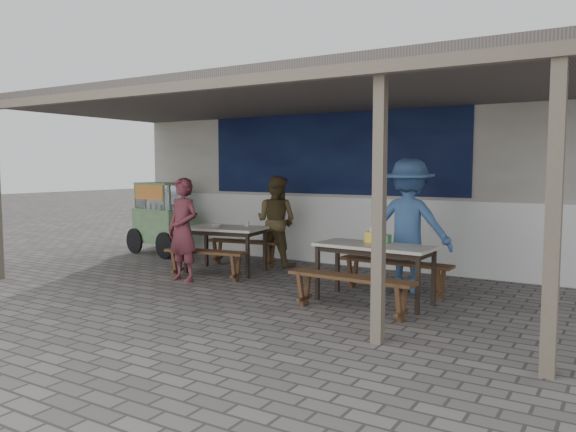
% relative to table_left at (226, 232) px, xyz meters
% --- Properties ---
extents(ground, '(60.00, 60.00, 0.00)m').
position_rel_table_left_xyz_m(ground, '(1.25, -1.31, -0.67)').
color(ground, '#655F5C').
rests_on(ground, ground).
extents(back_wall, '(9.00, 1.28, 3.50)m').
position_rel_table_left_xyz_m(back_wall, '(1.24, 2.27, 1.05)').
color(back_wall, beige).
rests_on(back_wall, ground).
extents(warung_roof, '(9.00, 4.21, 2.81)m').
position_rel_table_left_xyz_m(warung_roof, '(1.26, -0.41, 2.04)').
color(warung_roof, '#59504C').
rests_on(warung_roof, ground).
extents(table_left, '(1.35, 0.95, 0.75)m').
position_rel_table_left_xyz_m(table_left, '(0.00, 0.00, 0.00)').
color(table_left, beige).
rests_on(table_left, ground).
extents(bench_left_street, '(1.37, 0.49, 0.45)m').
position_rel_table_left_xyz_m(bench_left_street, '(0.10, -0.64, -0.34)').
color(bench_left_street, brown).
rests_on(bench_left_street, ground).
extents(bench_left_wall, '(1.37, 0.49, 0.45)m').
position_rel_table_left_xyz_m(bench_left_wall, '(-0.10, 0.64, -0.34)').
color(bench_left_wall, brown).
rests_on(bench_left_wall, ground).
extents(table_right, '(1.53, 0.73, 0.75)m').
position_rel_table_left_xyz_m(table_right, '(2.91, -0.67, 0.00)').
color(table_right, beige).
rests_on(table_right, ground).
extents(bench_right_street, '(1.61, 0.36, 0.45)m').
position_rel_table_left_xyz_m(bench_right_street, '(2.88, -1.32, -0.33)').
color(bench_right_street, brown).
rests_on(bench_right_street, ground).
extents(bench_right_wall, '(1.61, 0.36, 0.45)m').
position_rel_table_left_xyz_m(bench_right_wall, '(2.95, -0.02, -0.33)').
color(bench_right_wall, brown).
rests_on(bench_right_wall, ground).
extents(vendor_cart, '(1.84, 0.92, 1.43)m').
position_rel_table_left_xyz_m(vendor_cart, '(-2.26, 0.87, 0.10)').
color(vendor_cart, '#7AA66E').
rests_on(vendor_cart, ground).
extents(patron_street_side, '(0.61, 0.44, 1.57)m').
position_rel_table_left_xyz_m(patron_street_side, '(-0.10, -0.92, 0.12)').
color(patron_street_side, brown).
rests_on(patron_street_side, ground).
extents(patron_wall_side, '(0.78, 0.62, 1.58)m').
position_rel_table_left_xyz_m(patron_wall_side, '(0.39, 0.93, 0.12)').
color(patron_wall_side, brown).
rests_on(patron_wall_side, ground).
extents(patron_right_table, '(1.26, 0.80, 1.85)m').
position_rel_table_left_xyz_m(patron_right_table, '(3.06, 0.19, 0.26)').
color(patron_right_table, '#3D629A').
rests_on(patron_right_table, ground).
extents(tissue_box, '(0.14, 0.14, 0.13)m').
position_rel_table_left_xyz_m(tissue_box, '(2.78, -0.47, 0.15)').
color(tissue_box, yellow).
rests_on(tissue_box, table_right).
extents(donation_box, '(0.17, 0.12, 0.11)m').
position_rel_table_left_xyz_m(donation_box, '(2.96, -0.47, 0.13)').
color(donation_box, '#357845').
rests_on(donation_box, table_right).
extents(condiment_jar, '(0.07, 0.07, 0.08)m').
position_rel_table_left_xyz_m(condiment_jar, '(0.24, 0.27, 0.12)').
color(condiment_jar, silver).
rests_on(condiment_jar, table_left).
extents(condiment_bowl, '(0.26, 0.26, 0.05)m').
position_rel_table_left_xyz_m(condiment_bowl, '(-0.18, -0.01, 0.10)').
color(condiment_bowl, white).
rests_on(condiment_bowl, table_left).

